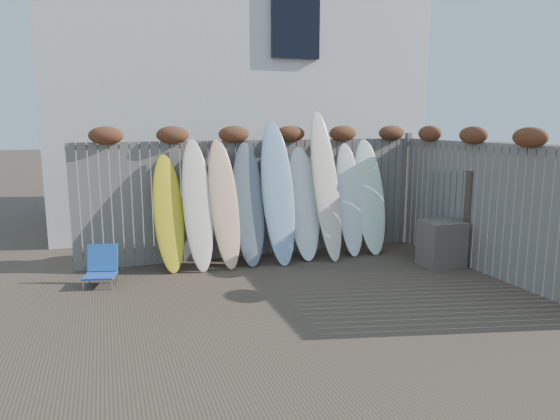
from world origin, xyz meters
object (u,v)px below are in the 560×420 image
object	(u,v)px
surfboard_0	(168,213)
lattice_panel	(454,214)
beach_chair	(101,267)
wooden_crate	(442,244)

from	to	relation	value
surfboard_0	lattice_panel	bearing A→B (deg)	-14.24
beach_chair	surfboard_0	world-z (taller)	surfboard_0
lattice_panel	surfboard_0	world-z (taller)	surfboard_0
lattice_panel	surfboard_0	size ratio (longest dim) A/B	0.82
beach_chair	surfboard_0	size ratio (longest dim) A/B	0.30
beach_chair	wooden_crate	distance (m)	5.26
beach_chair	lattice_panel	bearing A→B (deg)	-5.33
beach_chair	surfboard_0	xyz separation A→B (m)	(1.02, 0.42, 0.64)
beach_chair	lattice_panel	size ratio (longest dim) A/B	0.37
surfboard_0	beach_chair	bearing A→B (deg)	-160.11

